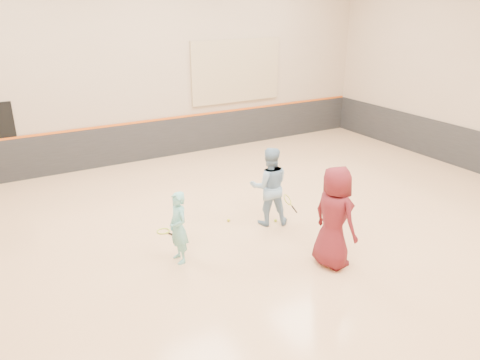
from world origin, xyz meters
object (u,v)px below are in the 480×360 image
instructor (269,186)px  spare_racket (163,230)px  young_man (334,217)px  girl (178,228)px

instructor → spare_racket: instructor is taller
instructor → spare_racket: (-2.21, 0.76, -0.85)m
instructor → spare_racket: bearing=3.7°
instructor → spare_racket: size_ratio=2.76×
young_man → spare_racket: 3.74m
girl → instructor: size_ratio=0.80×
girl → spare_racket: girl is taller
spare_racket → instructor: bearing=-19.1°
girl → young_man: size_ratio=0.72×
young_man → spare_racket: young_man is taller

